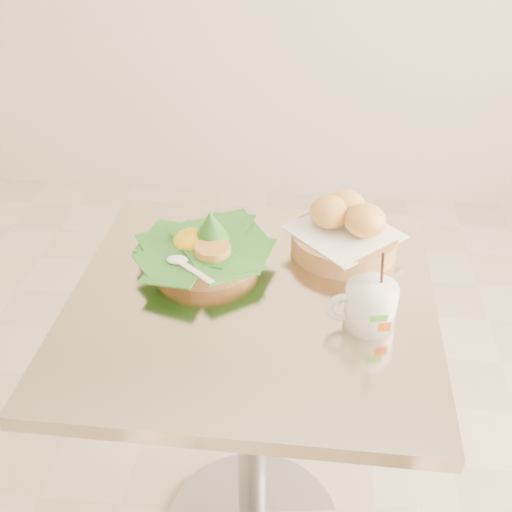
# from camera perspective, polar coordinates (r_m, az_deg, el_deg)

# --- Properties ---
(cafe_table) EXTENTS (0.70, 0.70, 0.75)m
(cafe_table) POSITION_cam_1_polar(r_m,az_deg,el_deg) (1.38, -0.34, -10.90)
(cafe_table) COLOR gray
(cafe_table) RESTS_ON floor
(rice_basket) EXTENTS (0.27, 0.27, 0.14)m
(rice_basket) POSITION_cam_1_polar(r_m,az_deg,el_deg) (1.32, -4.52, 0.84)
(rice_basket) COLOR #A57747
(rice_basket) RESTS_ON cafe_table
(bread_basket) EXTENTS (0.27, 0.27, 0.12)m
(bread_basket) POSITION_cam_1_polar(r_m,az_deg,el_deg) (1.36, 7.90, 2.27)
(bread_basket) COLOR #A57747
(bread_basket) RESTS_ON cafe_table
(coffee_mug) EXTENTS (0.13, 0.10, 0.16)m
(coffee_mug) POSITION_cam_1_polar(r_m,az_deg,el_deg) (1.17, 10.04, -4.27)
(coffee_mug) COLOR white
(coffee_mug) RESTS_ON cafe_table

